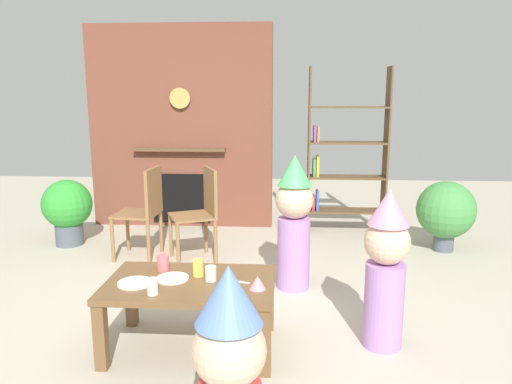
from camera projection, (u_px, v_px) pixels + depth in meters
The scene contains 18 objects.
ground_plane at pixel (231, 322), 3.40m from camera, with size 12.00×12.00×0.00m, color #BCB29E.
brick_fireplace_feature at pixel (181, 128), 5.76m from camera, with size 2.20×0.28×2.40m.
bookshelf at pixel (343, 158), 5.51m from camera, with size 0.90×0.28×1.90m.
coffee_table at pixel (191, 292), 2.98m from camera, with size 1.04×0.65×0.45m.
paper_cup_near_left at pixel (198, 268), 3.04m from camera, with size 0.07×0.07×0.11m, color #F2CC4C.
paper_cup_near_right at pixel (211, 274), 2.96m from camera, with size 0.07×0.07×0.09m, color silver.
paper_cup_center at pixel (163, 263), 3.14m from camera, with size 0.08×0.08×0.10m, color #E5666B.
paper_cup_far_left at pixel (153, 286), 2.76m from camera, with size 0.06×0.06×0.10m, color silver.
paper_plate_front at pixel (135, 283), 2.92m from camera, with size 0.21×0.21×0.01m, color white.
paper_plate_rear at pixel (173, 278), 2.99m from camera, with size 0.20×0.20×0.01m, color white.
birthday_cake_slice at pixel (258, 283), 2.84m from camera, with size 0.10×0.10×0.08m, color pink.
table_fork at pixel (238, 282), 2.95m from camera, with size 0.15×0.02×0.01m, color silver.
child_in_pink at pixel (386, 265), 2.98m from camera, with size 0.28×0.28×1.03m.
child_by_the_chairs at pixel (294, 219), 3.90m from camera, with size 0.31×0.31×1.12m.
dining_chair_left at pixel (145, 207), 4.66m from camera, with size 0.43×0.43×0.90m.
dining_chair_middle at pixel (201, 208), 4.61m from camera, with size 0.53×0.53×0.90m.
potted_plant_tall at pixel (446, 211), 4.89m from camera, with size 0.59×0.59×0.73m.
potted_plant_short at pixel (67, 208), 5.09m from camera, with size 0.52×0.52×0.71m.
Camera 1 is at (0.37, -3.13, 1.57)m, focal length 33.58 mm.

